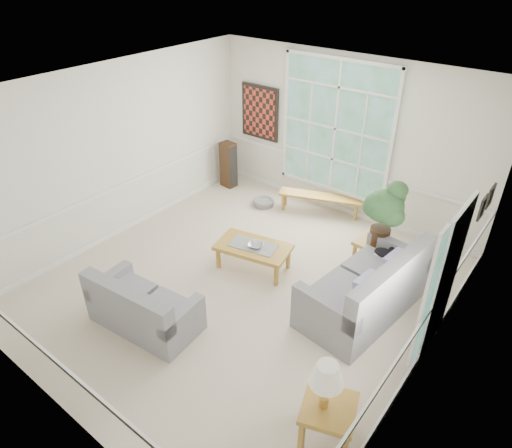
{
  "coord_description": "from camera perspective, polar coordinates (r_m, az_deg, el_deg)",
  "views": [
    {
      "loc": [
        3.58,
        -4.26,
        4.56
      ],
      "look_at": [
        0.1,
        0.2,
        1.05
      ],
      "focal_mm": 32.0,
      "sensor_mm": 36.0,
      "label": 1
    }
  ],
  "objects": [
    {
      "name": "floor",
      "position": [
        7.2,
        -1.62,
        -7.56
      ],
      "size": [
        5.5,
        6.0,
        0.01
      ],
      "primitive_type": "cube",
      "color": "beige",
      "rests_on": "ground"
    },
    {
      "name": "ceiling",
      "position": [
        5.78,
        -2.08,
        16.14
      ],
      "size": [
        5.5,
        6.0,
        0.02
      ],
      "primitive_type": "cube",
      "color": "white",
      "rests_on": "ground"
    },
    {
      "name": "wall_back",
      "position": [
        8.65,
        11.13,
        10.51
      ],
      "size": [
        5.5,
        0.02,
        3.0
      ],
      "primitive_type": "cube",
      "color": "silver",
      "rests_on": "ground"
    },
    {
      "name": "wall_front",
      "position": [
        4.87,
        -25.31,
        -10.83
      ],
      "size": [
        5.5,
        0.02,
        3.0
      ],
      "primitive_type": "cube",
      "color": "silver",
      "rests_on": "ground"
    },
    {
      "name": "wall_left",
      "position": [
        8.22,
        -16.95,
        8.56
      ],
      "size": [
        0.02,
        6.0,
        3.0
      ],
      "primitive_type": "cube",
      "color": "silver",
      "rests_on": "ground"
    },
    {
      "name": "wall_right",
      "position": [
        5.31,
        21.86,
        -6.05
      ],
      "size": [
        0.02,
        6.0,
        3.0
      ],
      "primitive_type": "cube",
      "color": "silver",
      "rests_on": "ground"
    },
    {
      "name": "window_back",
      "position": [
        8.65,
        9.93,
        11.7
      ],
      "size": [
        2.3,
        0.08,
        2.4
      ],
      "primitive_type": "cube",
      "color": "white",
      "rests_on": "wall_back"
    },
    {
      "name": "entry_door",
      "position": [
        6.06,
        22.5,
        -6.45
      ],
      "size": [
        0.08,
        0.9,
        2.1
      ],
      "primitive_type": "cube",
      "color": "white",
      "rests_on": "floor"
    },
    {
      "name": "door_sidelight",
      "position": [
        5.5,
        20.65,
        -8.96
      ],
      "size": [
        0.08,
        0.26,
        1.9
      ],
      "primitive_type": "cube",
      "color": "white",
      "rests_on": "wall_right"
    },
    {
      "name": "wall_art",
      "position": [
        9.56,
        0.46,
        13.78
      ],
      "size": [
        0.9,
        0.06,
        1.1
      ],
      "primitive_type": "cube",
      "color": "maroon",
      "rests_on": "wall_back"
    },
    {
      "name": "wall_frame_near",
      "position": [
        6.78,
        26.39,
        1.88
      ],
      "size": [
        0.04,
        0.26,
        0.32
      ],
      "primitive_type": "cube",
      "color": "black",
      "rests_on": "wall_right"
    },
    {
      "name": "wall_frame_far",
      "position": [
        7.14,
        27.21,
        3.13
      ],
      "size": [
        0.04,
        0.26,
        0.32
      ],
      "primitive_type": "cube",
      "color": "black",
      "rests_on": "wall_right"
    },
    {
      "name": "loveseat_right",
      "position": [
        6.58,
        13.37,
        -6.99
      ],
      "size": [
        1.23,
        2.05,
        1.05
      ],
      "primitive_type": "cube",
      "rotation": [
        0.0,
        0.0,
        -0.12
      ],
      "color": "gray",
      "rests_on": "floor"
    },
    {
      "name": "loveseat_front",
      "position": [
        6.46,
        -13.81,
        -9.32
      ],
      "size": [
        1.57,
        0.92,
        0.82
      ],
      "primitive_type": "cube",
      "rotation": [
        0.0,
        0.0,
        0.09
      ],
      "color": "gray",
      "rests_on": "floor"
    },
    {
      "name": "coffee_table",
      "position": [
        7.4,
        -0.34,
        -4.11
      ],
      "size": [
        1.28,
        0.88,
        0.44
      ],
      "primitive_type": "cube",
      "rotation": [
        0.0,
        0.0,
        0.22
      ],
      "color": "#A5792E",
      "rests_on": "floor"
    },
    {
      "name": "pewter_bowl",
      "position": [
        7.23,
        -0.05,
        -2.63
      ],
      "size": [
        0.35,
        0.35,
        0.07
      ],
      "primitive_type": "imported",
      "rotation": [
        0.0,
        0.0,
        0.26
      ],
      "color": "#A2A2A7",
      "rests_on": "coffee_table"
    },
    {
      "name": "window_bench",
      "position": [
        9.02,
        7.97,
        2.49
      ],
      "size": [
        1.61,
        0.88,
        0.37
      ],
      "primitive_type": "cube",
      "rotation": [
        0.0,
        0.0,
        0.37
      ],
      "color": "#A5792E",
      "rests_on": "floor"
    },
    {
      "name": "end_table",
      "position": [
        7.59,
        14.36,
        -3.76
      ],
      "size": [
        0.57,
        0.57,
        0.53
      ],
      "primitive_type": "cube",
      "rotation": [
        0.0,
        0.0,
        -0.08
      ],
      "color": "#A5792E",
      "rests_on": "floor"
    },
    {
      "name": "houseplant",
      "position": [
        7.14,
        15.62,
        1.31
      ],
      "size": [
        0.83,
        0.83,
        1.08
      ],
      "primitive_type": null,
      "rotation": [
        0.0,
        0.0,
        -0.43
      ],
      "color": "#2C542C",
      "rests_on": "end_table"
    },
    {
      "name": "side_table",
      "position": [
        5.25,
        8.88,
        -23.39
      ],
      "size": [
        0.69,
        0.69,
        0.56
      ],
      "primitive_type": "cube",
      "rotation": [
        0.0,
        0.0,
        0.33
      ],
      "color": "#A5792E",
      "rests_on": "floor"
    },
    {
      "name": "table_lamp",
      "position": [
        4.79,
        8.7,
        -19.39
      ],
      "size": [
        0.35,
        0.35,
        0.59
      ],
      "primitive_type": null,
      "rotation": [
        0.0,
        0.0,
        0.01
      ],
      "color": "silver",
      "rests_on": "side_table"
    },
    {
      "name": "pet_bed",
      "position": [
        9.25,
        0.95,
        2.74
      ],
      "size": [
        0.51,
        0.51,
        0.13
      ],
      "primitive_type": "cylinder",
      "rotation": [
        0.0,
        0.0,
        0.18
      ],
      "color": "slate",
      "rests_on": "floor"
    },
    {
      "name": "floor_speaker",
      "position": [
        9.86,
        -3.47,
        7.41
      ],
      "size": [
        0.33,
        0.27,
        0.99
      ],
      "primitive_type": "cube",
      "rotation": [
        0.0,
        0.0,
        -0.1
      ],
      "color": "#362212",
      "rests_on": "floor"
    },
    {
      "name": "cat",
      "position": [
        7.07,
        15.73,
        -3.5
      ],
      "size": [
        0.36,
        0.31,
        0.14
      ],
      "primitive_type": "ellipsoid",
      "rotation": [
        0.0,
        0.0,
        -0.35
      ],
      "color": "black",
      "rests_on": "loveseat_right"
    }
  ]
}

